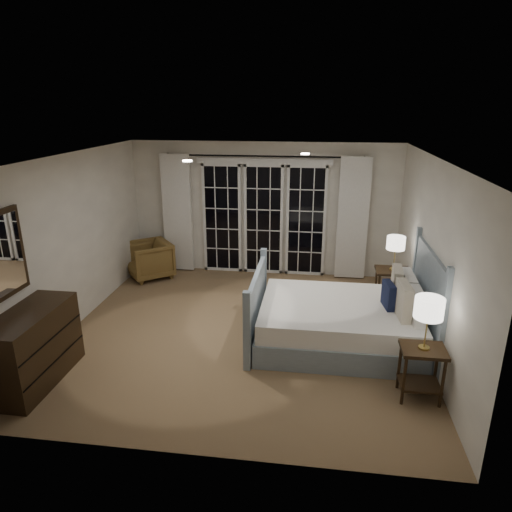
# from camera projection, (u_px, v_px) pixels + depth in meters

# --- Properties ---
(floor) EXTENTS (5.00, 5.00, 0.00)m
(floor) POSITION_uv_depth(u_px,v_px,m) (243.00, 331.00, 6.65)
(floor) COLOR olive
(floor) RESTS_ON ground
(ceiling) EXTENTS (5.00, 5.00, 0.00)m
(ceiling) POSITION_uv_depth(u_px,v_px,m) (241.00, 157.00, 5.85)
(ceiling) COLOR white
(ceiling) RESTS_ON wall_back
(wall_left) EXTENTS (0.02, 5.00, 2.50)m
(wall_left) POSITION_uv_depth(u_px,v_px,m) (71.00, 242.00, 6.57)
(wall_left) COLOR beige
(wall_left) RESTS_ON floor
(wall_right) EXTENTS (0.02, 5.00, 2.50)m
(wall_right) POSITION_uv_depth(u_px,v_px,m) (431.00, 258.00, 5.93)
(wall_right) COLOR beige
(wall_right) RESTS_ON floor
(wall_back) EXTENTS (5.00, 0.02, 2.50)m
(wall_back) POSITION_uv_depth(u_px,v_px,m) (264.00, 209.00, 8.60)
(wall_back) COLOR beige
(wall_back) RESTS_ON floor
(wall_front) EXTENTS (5.00, 0.02, 2.50)m
(wall_front) POSITION_uv_depth(u_px,v_px,m) (194.00, 338.00, 3.91)
(wall_front) COLOR beige
(wall_front) RESTS_ON floor
(french_doors) EXTENTS (2.50, 0.04, 2.20)m
(french_doors) POSITION_uv_depth(u_px,v_px,m) (263.00, 218.00, 8.61)
(french_doors) COLOR black
(french_doors) RESTS_ON wall_back
(curtain_rod) EXTENTS (3.50, 0.03, 0.03)m
(curtain_rod) POSITION_uv_depth(u_px,v_px,m) (263.00, 156.00, 8.19)
(curtain_rod) COLOR black
(curtain_rod) RESTS_ON wall_back
(curtain_left) EXTENTS (0.55, 0.10, 2.25)m
(curtain_left) POSITION_uv_depth(u_px,v_px,m) (178.00, 213.00, 8.73)
(curtain_left) COLOR white
(curtain_left) RESTS_ON curtain_rod
(curtain_right) EXTENTS (0.55, 0.10, 2.25)m
(curtain_right) POSITION_uv_depth(u_px,v_px,m) (353.00, 219.00, 8.31)
(curtain_right) COLOR white
(curtain_right) RESTS_ON curtain_rod
(downlight_a) EXTENTS (0.12, 0.12, 0.01)m
(downlight_a) POSITION_uv_depth(u_px,v_px,m) (305.00, 154.00, 6.32)
(downlight_a) COLOR white
(downlight_a) RESTS_ON ceiling
(downlight_b) EXTENTS (0.12, 0.12, 0.01)m
(downlight_b) POSITION_uv_depth(u_px,v_px,m) (187.00, 161.00, 5.56)
(downlight_b) COLOR white
(downlight_b) RESTS_ON ceiling
(bed) EXTENTS (2.33, 1.68, 1.36)m
(bed) POSITION_uv_depth(u_px,v_px,m) (343.00, 320.00, 6.24)
(bed) COLOR #8899A5
(bed) RESTS_ON floor
(nightstand_left) EXTENTS (0.48, 0.38, 0.62)m
(nightstand_left) POSITION_uv_depth(u_px,v_px,m) (421.00, 365.00, 5.04)
(nightstand_left) COLOR #322010
(nightstand_left) RESTS_ON floor
(nightstand_right) EXTENTS (0.53, 0.42, 0.68)m
(nightstand_right) POSITION_uv_depth(u_px,v_px,m) (392.00, 283.00, 7.20)
(nightstand_right) COLOR #322010
(nightstand_right) RESTS_ON floor
(lamp_left) EXTENTS (0.31, 0.31, 0.60)m
(lamp_left) POSITION_uv_depth(u_px,v_px,m) (429.00, 309.00, 4.81)
(lamp_left) COLOR tan
(lamp_left) RESTS_ON nightstand_left
(lamp_right) EXTENTS (0.28, 0.28, 0.54)m
(lamp_right) POSITION_uv_depth(u_px,v_px,m) (396.00, 243.00, 6.99)
(lamp_right) COLOR tan
(lamp_right) RESTS_ON nightstand_right
(armchair) EXTENTS (1.06, 1.06, 0.70)m
(armchair) POSITION_uv_depth(u_px,v_px,m) (149.00, 260.00, 8.60)
(armchair) COLOR brown
(armchair) RESTS_ON floor
(dresser) EXTENTS (0.54, 1.27, 0.90)m
(dresser) POSITION_uv_depth(u_px,v_px,m) (33.00, 347.00, 5.32)
(dresser) COLOR #322010
(dresser) RESTS_ON floor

